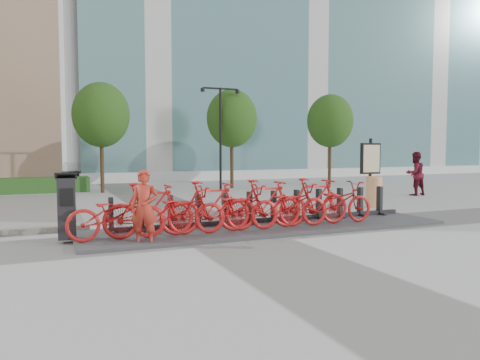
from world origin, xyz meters
name	(u,v)px	position (x,y,z in m)	size (l,w,h in m)	color
ground	(226,234)	(0.00, 0.00, 0.00)	(120.00, 120.00, 0.00)	#A9A9A9
glass_building	(268,31)	(14.00, 26.00, 12.00)	(32.00, 16.00, 24.00)	teal
hedge_b	(21,186)	(-5.00, 13.20, 0.35)	(6.00, 1.20, 0.70)	#1B5319
tree_1	(101,115)	(-1.50, 12.00, 3.59)	(2.60, 2.60, 5.10)	brown
tree_2	(232,119)	(5.00, 12.00, 3.59)	(2.60, 2.60, 5.10)	brown
tree_3	(330,121)	(11.00, 12.00, 3.59)	(2.60, 2.60, 5.10)	brown
streetlamp	(220,126)	(4.00, 11.00, 3.13)	(2.00, 0.20, 5.00)	black
dock_pad	(269,227)	(1.30, 0.30, 0.04)	(9.60, 2.40, 0.08)	#404144
dock_rail_posts	(263,207)	(1.36, 0.77, 0.51)	(8.02, 0.50, 0.85)	black
bike_0	(116,215)	(-2.60, -0.05, 0.64)	(0.74, 2.13, 1.12)	red
bike_1	(149,210)	(-1.88, -0.05, 0.70)	(0.58, 2.06, 1.24)	red
bike_2	(180,211)	(-1.16, -0.05, 0.64)	(0.74, 2.13, 1.12)	red
bike_3	(210,207)	(-0.44, -0.05, 0.70)	(0.58, 2.06, 1.24)	red
bike_4	(238,208)	(0.28, -0.05, 0.64)	(0.74, 2.13, 1.12)	red
bike_5	(264,204)	(1.00, -0.05, 0.70)	(0.58, 2.06, 1.24)	red
bike_6	(290,205)	(1.72, -0.05, 0.64)	(0.74, 2.13, 1.12)	red
bike_7	(314,201)	(2.44, -0.05, 0.70)	(0.58, 2.06, 1.24)	red
bike_8	(337,202)	(3.16, -0.05, 0.64)	(0.74, 2.13, 1.12)	red
kiosk	(67,207)	(-3.60, 0.47, 0.79)	(0.48, 0.41, 1.48)	black
worker_red	(144,208)	(-2.08, -0.50, 0.82)	(0.60, 0.39, 1.64)	#B72E1F
pedestrian	(415,174)	(10.99, 5.37, 0.96)	(0.93, 0.73, 1.92)	#560F1E
construction_barrel	(374,192)	(6.69, 2.81, 0.54)	(0.56, 0.56, 1.08)	#FF7500
map_sign	(370,161)	(6.74, 3.09, 1.61)	(0.80, 0.16, 2.43)	black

